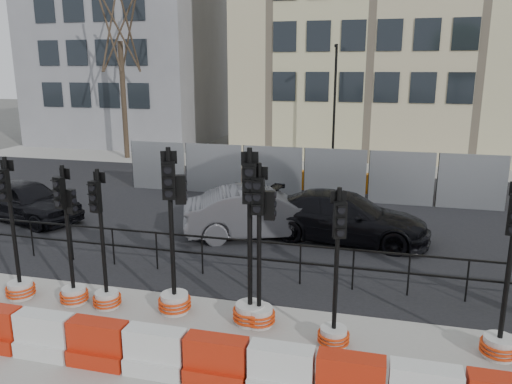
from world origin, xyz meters
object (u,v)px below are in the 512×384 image
(car_a, at_px, (26,201))
(car_c, at_px, (345,217))
(traffic_signal_d, at_px, (174,276))
(traffic_signal_h, at_px, (502,323))
(traffic_signal_a, at_px, (18,271))

(car_a, relative_size, car_c, 0.85)
(traffic_signal_d, distance_m, traffic_signal_h, 6.11)
(traffic_signal_h, xyz_separation_m, car_c, (-3.12, 5.53, 0.04))
(car_a, bearing_deg, traffic_signal_a, -129.68)
(traffic_signal_a, xyz_separation_m, traffic_signal_h, (9.66, 0.10, 0.01))
(traffic_signal_h, height_order, car_c, traffic_signal_h)
(traffic_signal_d, bearing_deg, traffic_signal_a, 165.34)
(traffic_signal_d, bearing_deg, car_a, 128.77)
(traffic_signal_a, relative_size, traffic_signal_d, 0.91)
(traffic_signal_a, height_order, car_c, traffic_signal_a)
(car_a, bearing_deg, traffic_signal_h, -96.61)
(traffic_signal_a, xyz_separation_m, traffic_signal_d, (3.55, 0.23, 0.17))
(traffic_signal_a, distance_m, traffic_signal_h, 9.66)
(traffic_signal_h, height_order, car_a, traffic_signal_h)
(traffic_signal_a, distance_m, traffic_signal_d, 3.57)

